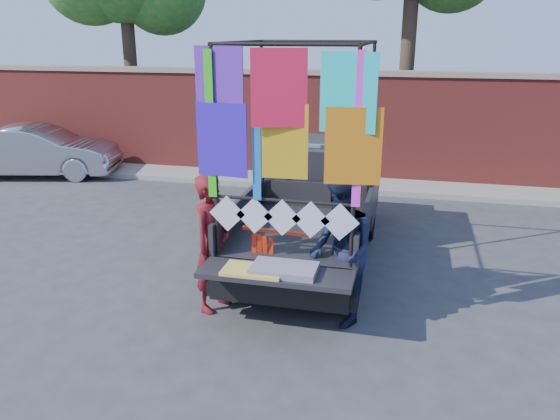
% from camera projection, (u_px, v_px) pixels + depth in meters
% --- Properties ---
extents(ground, '(90.00, 90.00, 0.00)m').
position_uv_depth(ground, '(300.00, 316.00, 6.94)').
color(ground, '#38383A').
rests_on(ground, ground).
extents(brick_wall, '(30.00, 0.45, 2.61)m').
position_uv_depth(brick_wall, '(359.00, 126.00, 13.00)').
color(brick_wall, '#9C342D').
rests_on(brick_wall, ground).
extents(curb, '(30.00, 1.20, 0.12)m').
position_uv_depth(curb, '(353.00, 184.00, 12.75)').
color(curb, gray).
rests_on(curb, ground).
extents(pickup_truck, '(2.11, 5.31, 3.34)m').
position_uv_depth(pickup_truck, '(319.00, 198.00, 8.98)').
color(pickup_truck, black).
rests_on(pickup_truck, ground).
extents(sedan, '(4.05, 2.19, 1.27)m').
position_uv_depth(sedan, '(38.00, 151.00, 13.55)').
color(sedan, '#A6A7AD').
rests_on(sedan, ground).
extents(woman, '(0.60, 0.75, 1.79)m').
position_uv_depth(woman, '(213.00, 243.00, 6.90)').
color(woman, maroon).
rests_on(woman, ground).
extents(man, '(1.03, 1.12, 1.86)m').
position_uv_depth(man, '(341.00, 251.00, 6.57)').
color(man, '#141A33').
rests_on(man, ground).
extents(streamer_bundle, '(0.86, 0.12, 0.60)m').
position_uv_depth(streamer_bundle, '(268.00, 244.00, 6.74)').
color(streamer_bundle, '#F62C0D').
rests_on(streamer_bundle, ground).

